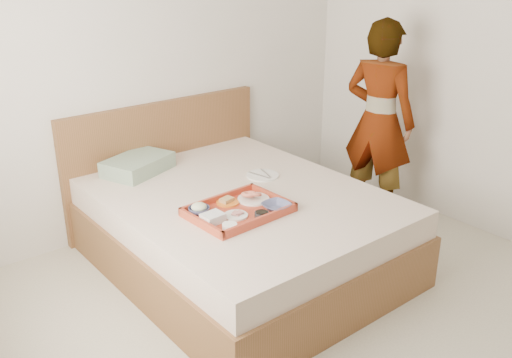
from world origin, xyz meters
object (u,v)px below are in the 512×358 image
object	(u,v)px
bed	(241,230)
person	(379,121)
dinner_plate	(263,175)
tray	(239,209)

from	to	relation	value
bed	person	bearing A→B (deg)	-1.03
dinner_plate	tray	bearing A→B (deg)	-142.83
tray	dinner_plate	size ratio (longest dim) A/B	2.54
bed	dinner_plate	xyz separation A→B (m)	(0.31, 0.14, 0.27)
tray	dinner_plate	xyz separation A→B (m)	(0.50, 0.38, -0.02)
person	bed	bearing A→B (deg)	75.41
tray	person	size ratio (longest dim) A/B	0.37
tray	dinner_plate	world-z (taller)	tray
dinner_plate	bed	bearing A→B (deg)	-154.93
dinner_plate	person	distance (m)	1.07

